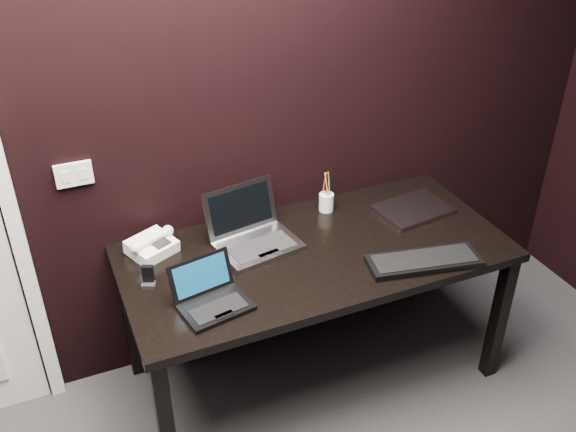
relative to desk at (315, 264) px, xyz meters
name	(u,v)px	position (x,y,z in m)	size (l,w,h in m)	color
wall_back	(215,109)	(-0.30, 0.40, 0.64)	(4.00, 4.00, 0.00)	black
wall_switch	(74,174)	(-0.92, 0.39, 0.46)	(0.15, 0.02, 0.10)	silver
desk	(315,264)	(0.00, 0.00, 0.00)	(1.70, 0.80, 0.74)	black
netbook	(212,298)	(-0.53, -0.18, 0.11)	(0.30, 0.28, 0.17)	black
silver_laptop	(254,236)	(-0.24, 0.15, 0.12)	(0.39, 0.37, 0.24)	#949499
ext_keyboard	(424,261)	(0.38, -0.28, 0.09)	(0.51, 0.25, 0.03)	black
closed_laptop	(413,209)	(0.57, 0.11, 0.09)	(0.36, 0.28, 0.02)	gray
desk_phone	(152,245)	(-0.67, 0.26, 0.12)	(0.24, 0.23, 0.11)	white
mobile_phone	(148,279)	(-0.73, 0.04, 0.11)	(0.07, 0.06, 0.09)	black
pen_cup	(326,201)	(0.19, 0.29, 0.13)	(0.07, 0.07, 0.21)	silver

